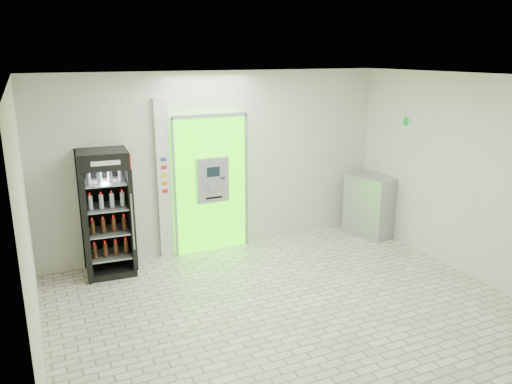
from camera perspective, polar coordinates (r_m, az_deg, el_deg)
ground at (r=6.80m, az=3.71°, el=-13.14°), size 6.00×6.00×0.00m
room_shell at (r=6.14m, az=4.01°, el=2.12°), size 6.00×6.00×6.00m
atm_assembly at (r=8.37m, az=-5.23°, el=1.01°), size 1.30×0.24×2.33m
pillar at (r=8.15m, az=-10.51°, el=1.36°), size 0.22×0.11×2.60m
beverage_cooler at (r=7.83m, az=-16.68°, el=-2.57°), size 0.76×0.71×1.91m
steel_cabinet at (r=9.42m, az=12.96°, el=-1.51°), size 0.77×0.96×1.12m
exit_sign at (r=8.93m, az=16.80°, el=7.56°), size 0.02×0.22×0.26m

